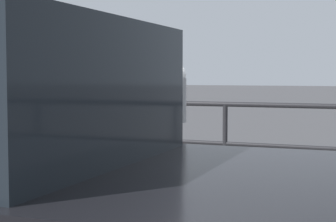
{
  "coord_description": "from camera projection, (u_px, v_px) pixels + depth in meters",
  "views": [
    {
      "loc": [
        1.91,
        -3.35,
        1.55
      ],
      "look_at": [
        0.25,
        0.69,
        1.27
      ],
      "focal_mm": 59.04,
      "sensor_mm": 36.0,
      "label": 1
    }
  ],
  "objects": [
    {
      "name": "parking_meter",
      "position": [
        175.0,
        122.0,
        4.15
      ],
      "size": [
        0.16,
        0.17,
        1.51
      ],
      "rotation": [
        0.0,
        0.0,
        3.08
      ],
      "color": "slate",
      "rests_on": "sidewalk_curb"
    },
    {
      "name": "background_railing",
      "position": [
        225.0,
        128.0,
        6.73
      ],
      "size": [
        24.06,
        0.06,
        1.1
      ],
      "color": "black",
      "rests_on": "sidewalk_curb"
    },
    {
      "name": "pedestrian_at_meter",
      "position": [
        122.0,
        138.0,
        4.48
      ],
      "size": [
        0.68,
        0.47,
        1.61
      ],
      "rotation": [
        0.0,
        0.0,
        -0.29
      ],
      "color": "black",
      "rests_on": "sidewalk_curb"
    }
  ]
}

